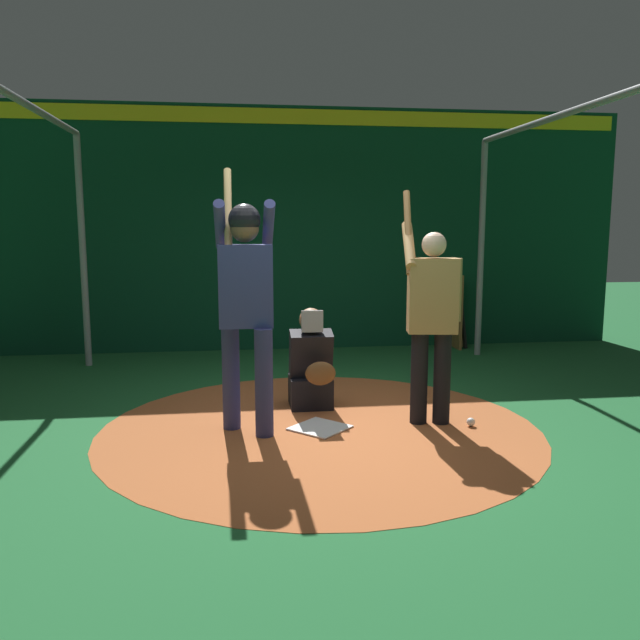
{
  "coord_description": "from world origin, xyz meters",
  "views": [
    {
      "loc": [
        5.23,
        -0.7,
        1.74
      ],
      "look_at": [
        0.0,
        0.0,
        0.95
      ],
      "focal_mm": 35.69,
      "sensor_mm": 36.0,
      "label": 1
    }
  ],
  "objects_px": {
    "baseball_0": "(471,422)",
    "batter": "(245,294)",
    "home_plate": "(320,428)",
    "bat_rack": "(456,312)",
    "catcher": "(311,369)",
    "visitor": "(431,314)"
  },
  "relations": [
    {
      "from": "catcher",
      "to": "visitor",
      "type": "bearing_deg",
      "value": 58.16
    },
    {
      "from": "home_plate",
      "to": "bat_rack",
      "type": "xyz_separation_m",
      "value": [
        -3.47,
        2.43,
        0.48
      ]
    },
    {
      "from": "home_plate",
      "to": "catcher",
      "type": "height_order",
      "value": "catcher"
    },
    {
      "from": "home_plate",
      "to": "batter",
      "type": "bearing_deg",
      "value": -91.15
    },
    {
      "from": "batter",
      "to": "visitor",
      "type": "xyz_separation_m",
      "value": [
        -0.04,
        1.6,
        -0.2
      ]
    },
    {
      "from": "visitor",
      "to": "bat_rack",
      "type": "height_order",
      "value": "visitor"
    },
    {
      "from": "home_plate",
      "to": "bat_rack",
      "type": "bearing_deg",
      "value": 145.01
    },
    {
      "from": "batter",
      "to": "baseball_0",
      "type": "distance_m",
      "value": 2.24
    },
    {
      "from": "home_plate",
      "to": "baseball_0",
      "type": "xyz_separation_m",
      "value": [
        0.11,
        1.31,
        0.03
      ]
    },
    {
      "from": "bat_rack",
      "to": "baseball_0",
      "type": "xyz_separation_m",
      "value": [
        3.59,
        -1.12,
        -0.45
      ]
    },
    {
      "from": "bat_rack",
      "to": "batter",
      "type": "bearing_deg",
      "value": -41.39
    },
    {
      "from": "catcher",
      "to": "bat_rack",
      "type": "height_order",
      "value": "bat_rack"
    },
    {
      "from": "batter",
      "to": "bat_rack",
      "type": "relative_size",
      "value": 2.12
    },
    {
      "from": "bat_rack",
      "to": "home_plate",
      "type": "bearing_deg",
      "value": -34.99
    },
    {
      "from": "catcher",
      "to": "batter",
      "type": "bearing_deg",
      "value": -43.83
    },
    {
      "from": "catcher",
      "to": "baseball_0",
      "type": "xyz_separation_m",
      "value": [
        0.77,
        1.31,
        -0.34
      ]
    },
    {
      "from": "catcher",
      "to": "bat_rack",
      "type": "relative_size",
      "value": 0.92
    },
    {
      "from": "catcher",
      "to": "baseball_0",
      "type": "bearing_deg",
      "value": 59.49
    },
    {
      "from": "home_plate",
      "to": "bat_rack",
      "type": "distance_m",
      "value": 4.27
    },
    {
      "from": "batter",
      "to": "bat_rack",
      "type": "height_order",
      "value": "batter"
    },
    {
      "from": "baseball_0",
      "to": "batter",
      "type": "bearing_deg",
      "value": -93.76
    },
    {
      "from": "home_plate",
      "to": "visitor",
      "type": "relative_size",
      "value": 0.2
    }
  ]
}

